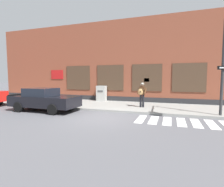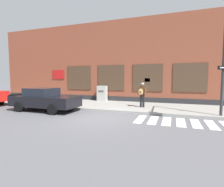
{
  "view_description": "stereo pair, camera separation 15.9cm",
  "coord_description": "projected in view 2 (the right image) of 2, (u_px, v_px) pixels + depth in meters",
  "views": [
    {
      "loc": [
        3.64,
        -8.79,
        2.16
      ],
      "look_at": [
        -0.02,
        1.99,
        1.18
      ],
      "focal_mm": 28.0,
      "sensor_mm": 36.0,
      "label": 1
    },
    {
      "loc": [
        3.79,
        -8.74,
        2.16
      ],
      "look_at": [
        -0.02,
        1.99,
        1.18
      ],
      "focal_mm": 28.0,
      "sensor_mm": 36.0,
      "label": 2
    }
  ],
  "objects": [
    {
      "name": "busker",
      "position": [
        142.0,
        93.0,
        12.25
      ],
      "size": [
        0.71,
        0.54,
        1.73
      ],
      "color": "black",
      "rests_on": "sidewalk"
    },
    {
      "name": "sidewalk",
      "position": [
        121.0,
        106.0,
        13.39
      ],
      "size": [
        28.0,
        4.58,
        0.14
      ],
      "color": "gray",
      "rests_on": "ground"
    },
    {
      "name": "red_car",
      "position": [
        44.0,
        99.0,
        11.65
      ],
      "size": [
        4.63,
        2.04,
        1.53
      ],
      "color": "black",
      "rests_on": "ground"
    },
    {
      "name": "utility_box",
      "position": [
        102.0,
        93.0,
        15.83
      ],
      "size": [
        0.85,
        0.57,
        1.37
      ],
      "color": "#ADADA8",
      "rests_on": "sidewalk"
    },
    {
      "name": "ground_plane",
      "position": [
        100.0,
        118.0,
        9.65
      ],
      "size": [
        160.0,
        160.0,
        0.0
      ],
      "primitive_type": "plane",
      "color": "#56565B"
    },
    {
      "name": "building_backdrop",
      "position": [
        134.0,
        63.0,
        17.1
      ],
      "size": [
        28.0,
        4.06,
        7.33
      ],
      "color": "brown",
      "rests_on": "ground"
    },
    {
      "name": "crosswalk",
      "position": [
        196.0,
        123.0,
        8.41
      ],
      "size": [
        5.78,
        1.9,
        0.01
      ],
      "color": "silver",
      "rests_on": "ground"
    }
  ]
}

